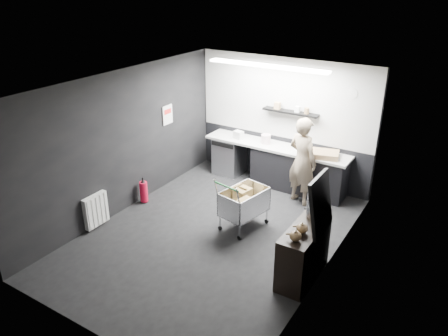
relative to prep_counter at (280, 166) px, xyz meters
The scene contains 22 objects.
floor 2.47m from the prep_counter, 93.20° to the right, with size 5.50×5.50×0.00m, color black.
ceiling 3.30m from the prep_counter, 93.20° to the right, with size 5.50×5.50×0.00m, color white.
wall_back 0.96m from the prep_counter, 112.30° to the left, with size 5.50×5.50×0.00m, color black.
wall_front 5.25m from the prep_counter, 91.50° to the right, with size 5.50×5.50×0.00m, color black.
wall_left 3.35m from the prep_counter, 131.43° to the right, with size 5.50×5.50×0.00m, color black.
wall_right 3.18m from the prep_counter, 52.38° to the right, with size 5.50×5.50×0.00m, color black.
kitchen_wall_panel 1.43m from the prep_counter, 113.58° to the left, with size 3.95×0.02×1.70m, color beige.
dado_panel 0.34m from the prep_counter, 113.58° to the left, with size 3.95×0.02×1.00m, color black.
floating_shelf 1.18m from the prep_counter, 72.13° to the left, with size 1.20×0.22×0.04m, color black.
wall_clock 2.13m from the prep_counter, 13.36° to the left, with size 0.20×0.20×0.03m, color silver.
poster 2.63m from the prep_counter, 152.11° to the right, with size 0.02×0.30×0.40m, color white.
poster_red_band 2.66m from the prep_counter, 152.05° to the right, with size 0.01×0.22×0.10m, color red.
radiator 3.92m from the prep_counter, 122.01° to the right, with size 0.10×0.50×0.60m, color silver.
ceiling_strip 2.29m from the prep_counter, 103.37° to the right, with size 2.40×0.20×0.04m, color white.
prep_counter is the anchor object (origin of this frame).
person 0.90m from the prep_counter, 34.49° to the right, with size 0.65×0.42×1.78m, color #BFB197.
shopping_cart 1.91m from the prep_counter, 84.81° to the right, with size 0.71×1.01×1.01m.
sideboard 3.11m from the prep_counter, 58.09° to the right, with size 0.48×1.13×1.70m.
fire_extinguisher 2.93m from the prep_counter, 132.71° to the right, with size 0.16×0.16×0.52m.
cardboard_box 1.08m from the prep_counter, ahead, with size 0.54×0.41×0.11m, color #9C7C53.
pink_tub 0.66m from the prep_counter, behind, with size 0.20×0.20×0.20m, color silver.
white_container 1.15m from the prep_counter, behind, with size 0.19×0.15×0.17m, color silver.
Camera 1 is at (3.63, -5.48, 4.25)m, focal length 35.00 mm.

